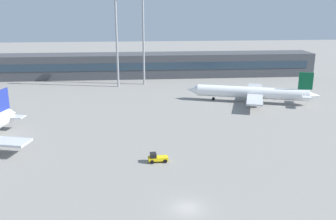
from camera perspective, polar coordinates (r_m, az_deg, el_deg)
ground_plane at (r=91.22m, az=-0.49°, el=-1.82°), size 400.00×400.00×0.00m
terminal_building at (r=147.64m, az=-2.31°, el=6.85°), size 125.69×12.13×9.00m
airplane_mid at (r=111.29m, az=12.53°, el=2.60°), size 36.95×26.36×9.39m
baggage_tug_yellow at (r=68.61m, az=-1.72°, el=-7.29°), size 3.70×2.03×1.75m
floodlight_tower_west at (r=131.60m, az=-3.78°, el=11.42°), size 3.20×0.80×30.80m
floodlight_tower_east at (r=128.45m, az=-7.84°, el=11.08°), size 3.20×0.80×30.31m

